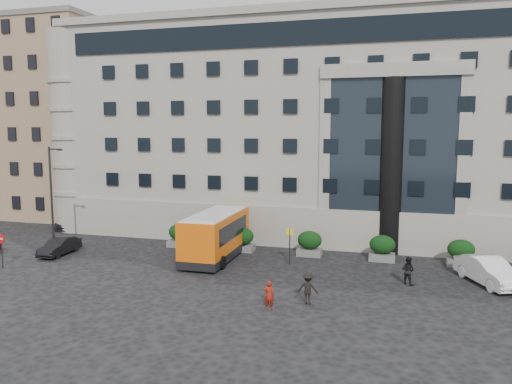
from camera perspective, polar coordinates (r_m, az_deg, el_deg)
ground at (r=31.87m, az=-7.93°, el=-9.81°), size 120.00×120.00×0.00m
civic_building at (r=50.26m, az=8.56°, el=6.82°), size 44.00×24.00×18.00m
entrance_column at (r=38.25m, az=15.20°, el=2.78°), size 1.80×1.80×13.00m
apartment_near at (r=60.12m, az=-21.64°, el=7.41°), size 14.00×14.00×20.00m
apartment_far at (r=76.75m, az=-15.24°, el=8.27°), size 13.00×13.00×22.00m
hedge_a at (r=40.12m, az=-8.72°, el=-4.89°), size 1.80×1.26×1.84m
hedge_b at (r=38.29m, az=-1.59°, el=-5.39°), size 1.80×1.26×1.84m
hedge_c at (r=37.11m, az=6.14°, el=-5.85°), size 1.80×1.26×1.84m
hedge_d at (r=36.63m, az=14.23°, el=-6.20°), size 1.80×1.26×1.84m
hedge_e at (r=36.89m, az=22.38°, el=-6.44°), size 1.80×1.26×1.84m
street_lamp at (r=39.60m, az=-22.27°, el=-0.46°), size 1.16×0.18×8.00m
bus_stop_sign at (r=34.41m, az=3.88°, el=-5.49°), size 0.50×0.08×2.52m
no_entry_sign at (r=37.71m, az=-27.13°, el=-5.28°), size 0.64×0.16×2.32m
minibus at (r=36.00m, az=-4.63°, el=-4.79°), size 3.05×7.96×3.31m
red_truck at (r=52.08m, az=-12.45°, el=-1.79°), size 2.27×4.68×2.50m
parked_car_b at (r=40.03m, az=-21.54°, el=-5.78°), size 1.51×3.90×1.27m
parked_car_c at (r=50.01m, az=-19.90°, el=-3.14°), size 2.52×4.82×1.33m
parked_car_d at (r=51.37m, az=-19.40°, el=-2.83°), size 2.54×5.01×1.36m
white_taxi at (r=33.40m, az=25.05°, el=-8.17°), size 3.68×5.28×1.65m
pedestrian_a at (r=26.35m, az=1.51°, el=-11.70°), size 0.59×0.43×1.52m
pedestrian_b at (r=31.66m, az=16.97°, el=-8.57°), size 1.04×0.97×1.71m
pedestrian_c at (r=27.21m, az=5.95°, el=-10.88°), size 1.13×0.67×1.73m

